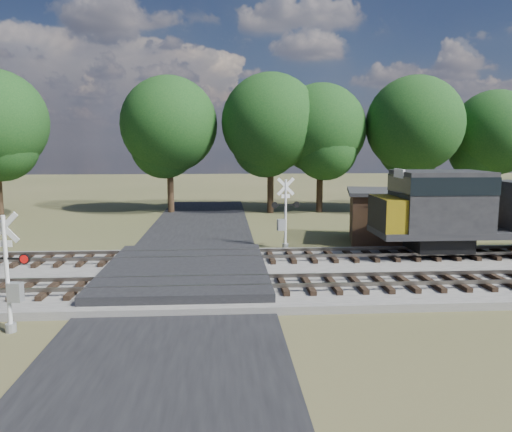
{
  "coord_description": "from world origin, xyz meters",
  "views": [
    {
      "loc": [
        1.68,
        -21.03,
        5.88
      ],
      "look_at": [
        3.2,
        2.0,
        2.57
      ],
      "focal_mm": 35.0,
      "sensor_mm": 36.0,
      "label": 1
    }
  ],
  "objects": [
    {
      "name": "ground",
      "position": [
        0.0,
        0.0,
        0.0
      ],
      "size": [
        160.0,
        160.0,
        0.0
      ],
      "primitive_type": "plane",
      "color": "#424826",
      "rests_on": "ground"
    },
    {
      "name": "ballast_bed",
      "position": [
        10.0,
        0.5,
        0.15
      ],
      "size": [
        140.0,
        10.0,
        0.3
      ],
      "primitive_type": "cube",
      "color": "gray",
      "rests_on": "ground"
    },
    {
      "name": "road",
      "position": [
        0.0,
        0.0,
        0.04
      ],
      "size": [
        7.0,
        60.0,
        0.08
      ],
      "primitive_type": "cube",
      "color": "black",
      "rests_on": "ground"
    },
    {
      "name": "crossing_panel",
      "position": [
        0.0,
        0.5,
        0.32
      ],
      "size": [
        7.0,
        9.0,
        0.62
      ],
      "primitive_type": "cube",
      "color": "#262628",
      "rests_on": "ground"
    },
    {
      "name": "track_near",
      "position": [
        3.12,
        -2.0,
        0.41
      ],
      "size": [
        140.0,
        2.6,
        0.33
      ],
      "color": "black",
      "rests_on": "ballast_bed"
    },
    {
      "name": "track_far",
      "position": [
        3.12,
        3.0,
        0.41
      ],
      "size": [
        140.0,
        2.6,
        0.33
      ],
      "color": "black",
      "rests_on": "ballast_bed"
    },
    {
      "name": "crossing_signal_near",
      "position": [
        -4.99,
        -5.47,
        1.6
      ],
      "size": [
        1.55,
        0.37,
        3.86
      ],
      "rotation": [
        0.0,
        0.0,
        -0.15
      ],
      "color": "silver",
      "rests_on": "ground"
    },
    {
      "name": "crossing_signal_far",
      "position": [
        5.1,
        6.7,
        1.69
      ],
      "size": [
        1.63,
        0.43,
        4.06
      ],
      "rotation": [
        0.0,
        0.0,
        3.33
      ],
      "color": "silver",
      "rests_on": "ground"
    },
    {
      "name": "equipment_shed",
      "position": [
        11.5,
        8.05,
        1.61
      ],
      "size": [
        5.57,
        5.57,
        3.19
      ],
      "rotation": [
        0.0,
        0.0,
        -0.22
      ],
      "color": "#4C3420",
      "rests_on": "ground"
    },
    {
      "name": "treeline",
      "position": [
        6.33,
        20.58,
        7.26
      ],
      "size": [
        81.93,
        12.24,
        11.91
      ],
      "color": "black",
      "rests_on": "ground"
    }
  ]
}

